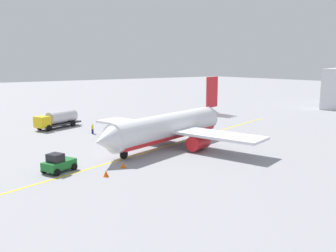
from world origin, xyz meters
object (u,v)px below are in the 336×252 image
safety_cone_wingtip (106,174)px  refueling_worker (92,129)px  safety_cone_nose (123,165)px  pushback_tug (58,163)px  airplane (170,127)px  fuel_tanker (58,119)px

safety_cone_wingtip → refueling_worker: bearing=-111.3°
safety_cone_nose → safety_cone_wingtip: 3.69m
pushback_tug → safety_cone_nose: bearing=156.9°
airplane → safety_cone_nose: (11.42, 6.23, -2.38)m
fuel_tanker → refueling_worker: bearing=107.2°
safety_cone_nose → safety_cone_wingtip: (3.17, 1.89, -0.00)m
airplane → safety_cone_wingtip: 16.87m
pushback_tug → safety_cone_nose: pushback_tug is taller
airplane → safety_cone_nose: size_ratio=40.94×
safety_cone_nose → refueling_worker: bearing=-105.4°
airplane → fuel_tanker: airplane is taller
airplane → refueling_worker: size_ratio=16.86×
safety_cone_nose → pushback_tug: bearing=-23.1°
airplane → safety_cone_wingtip: (14.59, 8.12, -2.38)m
fuel_tanker → refueling_worker: (-2.85, 9.22, -0.89)m
airplane → safety_cone_wingtip: bearing=29.1°
safety_cone_wingtip → airplane: bearing=-150.9°
fuel_tanker → pushback_tug: bearing=70.7°
fuel_tanker → safety_cone_nose: size_ratio=13.83×
safety_cone_wingtip → safety_cone_nose: bearing=-149.3°
fuel_tanker → pushback_tug: fuel_tanker is taller
safety_cone_nose → safety_cone_wingtip: bearing=30.7°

